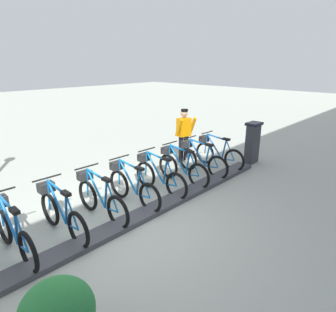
% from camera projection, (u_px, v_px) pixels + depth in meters
% --- Properties ---
extents(ground_plane, '(60.00, 60.00, 0.00)m').
position_uv_depth(ground_plane, '(128.00, 224.00, 5.74)').
color(ground_plane, '#AFB5A7').
extents(dock_rail_base, '(0.44, 9.12, 0.10)m').
position_uv_depth(dock_rail_base, '(128.00, 222.00, 5.72)').
color(dock_rail_base, '#47474C').
rests_on(dock_rail_base, ground).
extents(payment_kiosk, '(0.36, 0.52, 1.28)m').
position_uv_depth(payment_kiosk, '(252.00, 142.00, 9.06)').
color(payment_kiosk, '#38383D').
rests_on(payment_kiosk, ground).
extents(bike_docked_0, '(1.72, 0.54, 1.02)m').
position_uv_depth(bike_docked_0, '(217.00, 153.00, 8.76)').
color(bike_docked_0, black).
rests_on(bike_docked_0, ground).
extents(bike_docked_1, '(1.72, 0.54, 1.02)m').
position_uv_depth(bike_docked_1, '(200.00, 159.00, 8.19)').
color(bike_docked_1, black).
rests_on(bike_docked_1, ground).
extents(bike_docked_2, '(1.72, 0.54, 1.02)m').
position_uv_depth(bike_docked_2, '(181.00, 167.00, 7.61)').
color(bike_docked_2, black).
rests_on(bike_docked_2, ground).
extents(bike_docked_3, '(1.72, 0.54, 1.02)m').
position_uv_depth(bike_docked_3, '(158.00, 176.00, 7.03)').
color(bike_docked_3, black).
rests_on(bike_docked_3, ground).
extents(bike_docked_4, '(1.72, 0.54, 1.02)m').
position_uv_depth(bike_docked_4, '(131.00, 186.00, 6.45)').
color(bike_docked_4, black).
rests_on(bike_docked_4, ground).
extents(bike_docked_5, '(1.72, 0.54, 1.02)m').
position_uv_depth(bike_docked_5, '(100.00, 198.00, 5.88)').
color(bike_docked_5, black).
rests_on(bike_docked_5, ground).
extents(bike_docked_6, '(1.72, 0.54, 1.02)m').
position_uv_depth(bike_docked_6, '(61.00, 213.00, 5.30)').
color(bike_docked_6, black).
rests_on(bike_docked_6, ground).
extents(bike_docked_7, '(1.72, 0.54, 1.02)m').
position_uv_depth(bike_docked_7, '(12.00, 231.00, 4.72)').
color(bike_docked_7, black).
rests_on(bike_docked_7, ground).
extents(worker_near_rack, '(0.55, 0.68, 1.66)m').
position_uv_depth(worker_near_rack, '(184.00, 133.00, 9.14)').
color(worker_near_rack, white).
rests_on(worker_near_rack, ground).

